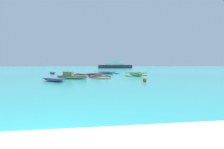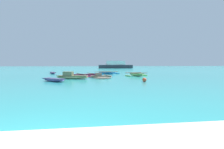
# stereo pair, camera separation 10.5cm
# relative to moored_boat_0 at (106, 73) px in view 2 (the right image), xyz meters

# --- Properties ---
(moored_boat_0) EXTENTS (4.89, 4.65, 0.42)m
(moored_boat_0) POSITION_rel_moored_boat_0_xyz_m (0.00, 0.00, 0.00)
(moored_boat_0) COLOR #2894E6
(moored_boat_0) RESTS_ON ground_plane
(moored_boat_1) EXTENTS (3.88, 1.89, 0.85)m
(moored_boat_1) POSITION_rel_moored_boat_0_xyz_m (-4.94, -9.11, 0.11)
(moored_boat_1) COLOR tan
(moored_boat_1) RESTS_ON ground_plane
(moored_boat_2) EXTENTS (3.42, 3.00, 0.48)m
(moored_boat_2) POSITION_rel_moored_boat_0_xyz_m (3.66, -5.52, 0.04)
(moored_boat_2) COLOR #A3E77F
(moored_boat_2) RESTS_ON ground_plane
(moored_boat_3) EXTENTS (2.76, 3.76, 0.61)m
(moored_boat_3) POSITION_rel_moored_boat_0_xyz_m (-1.52, -7.93, 0.01)
(moored_boat_3) COLOR #EAA58A
(moored_boat_3) RESTS_ON ground_plane
(moored_boat_4) EXTENTS (3.91, 4.99, 0.37)m
(moored_boat_4) POSITION_rel_moored_boat_0_xyz_m (-3.25, -4.82, -0.02)
(moored_boat_4) COLOR #9D1F48
(moored_boat_4) RESTS_ON ground_plane
(moored_boat_5) EXTENTS (2.68, 2.59, 0.31)m
(moored_boat_5) POSITION_rel_moored_boat_0_xyz_m (-6.40, -11.71, -0.01)
(moored_boat_5) COLOR #5F5BA3
(moored_boat_5) RESTS_ON ground_plane
(moored_boat_6) EXTENTS (1.69, 3.00, 0.30)m
(moored_boat_6) POSITION_rel_moored_boat_0_xyz_m (-9.14, 1.80, -0.02)
(moored_boat_6) COLOR #6D4D8C
(moored_boat_6) RESTS_ON ground_plane
(mooring_buoy_0) EXTENTS (0.41, 0.41, 0.41)m
(mooring_buoy_0) POSITION_rel_moored_boat_0_xyz_m (2.24, -13.36, 0.01)
(mooring_buoy_0) COLOR #E54C2D
(mooring_buoy_0) RESTS_ON ground_plane
(distant_ferry) EXTENTS (12.86, 2.83, 2.83)m
(distant_ferry) POSITION_rel_moored_boat_0_xyz_m (7.39, 36.87, 0.96)
(distant_ferry) COLOR #2D333D
(distant_ferry) RESTS_ON ground_plane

